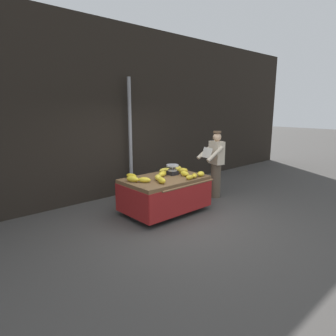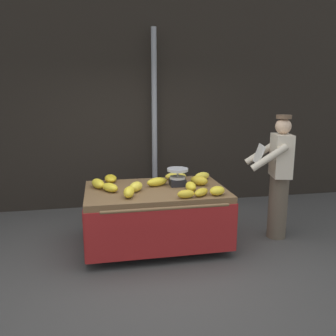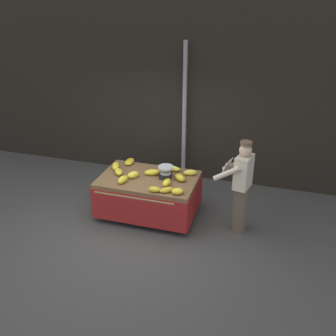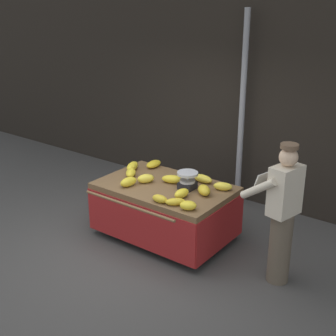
% 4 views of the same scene
% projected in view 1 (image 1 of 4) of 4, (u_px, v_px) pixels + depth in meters
% --- Properties ---
extents(ground_plane, '(60.00, 60.00, 0.00)m').
position_uv_depth(ground_plane, '(182.00, 223.00, 5.87)').
color(ground_plane, '#423F3D').
extents(back_wall, '(16.00, 0.24, 4.35)m').
position_uv_depth(back_wall, '(110.00, 112.00, 7.35)').
color(back_wall, black).
rests_on(back_wall, ground).
extents(street_pole, '(0.09, 0.09, 3.04)m').
position_uv_depth(street_pole, '(130.00, 138.00, 7.51)').
color(street_pole, gray).
rests_on(street_pole, ground).
extents(banana_cart, '(1.81, 1.35, 0.79)m').
position_uv_depth(banana_cart, '(165.00, 187.00, 6.35)').
color(banana_cart, brown).
rests_on(banana_cart, ground).
extents(weighing_scale, '(0.28, 0.28, 0.24)m').
position_uv_depth(weighing_scale, '(173.00, 170.00, 6.55)').
color(weighing_scale, black).
rests_on(weighing_scale, banana_cart).
extents(banana_bunch_0, '(0.33, 0.24, 0.11)m').
position_uv_depth(banana_bunch_0, '(162.00, 174.00, 6.41)').
color(banana_bunch_0, yellow).
rests_on(banana_bunch_0, banana_cart).
extents(banana_bunch_1, '(0.14, 0.25, 0.12)m').
position_uv_depth(banana_bunch_1, '(185.00, 174.00, 6.43)').
color(banana_bunch_1, yellow).
rests_on(banana_bunch_1, banana_cart).
extents(banana_bunch_2, '(0.24, 0.27, 0.12)m').
position_uv_depth(banana_bunch_2, '(158.00, 178.00, 6.06)').
color(banana_bunch_2, yellow).
rests_on(banana_bunch_2, banana_cart).
extents(banana_bunch_3, '(0.31, 0.16, 0.11)m').
position_uv_depth(banana_bunch_3, '(165.00, 170.00, 6.82)').
color(banana_bunch_3, yellow).
rests_on(banana_bunch_3, banana_cart).
extents(banana_bunch_4, '(0.25, 0.22, 0.11)m').
position_uv_depth(banana_bunch_4, '(201.00, 174.00, 6.42)').
color(banana_bunch_4, yellow).
rests_on(banana_bunch_4, banana_cart).
extents(banana_bunch_5, '(0.26, 0.29, 0.11)m').
position_uv_depth(banana_bunch_5, '(144.00, 180.00, 5.89)').
color(banana_bunch_5, yellow).
rests_on(banana_bunch_5, banana_cart).
extents(banana_bunch_6, '(0.26, 0.25, 0.09)m').
position_uv_depth(banana_bunch_6, '(194.00, 176.00, 6.31)').
color(banana_bunch_6, gold).
rests_on(banana_bunch_6, banana_cart).
extents(banana_bunch_7, '(0.23, 0.32, 0.12)m').
position_uv_depth(banana_bunch_7, '(133.00, 179.00, 5.95)').
color(banana_bunch_7, yellow).
rests_on(banana_bunch_7, banana_cart).
extents(banana_bunch_8, '(0.28, 0.27, 0.13)m').
position_uv_depth(banana_bunch_8, '(183.00, 171.00, 6.72)').
color(banana_bunch_8, gold).
rests_on(banana_bunch_8, banana_cart).
extents(banana_bunch_9, '(0.27, 0.20, 0.11)m').
position_uv_depth(banana_bunch_9, '(178.00, 168.00, 7.00)').
color(banana_bunch_9, yellow).
rests_on(banana_bunch_9, banana_cart).
extents(banana_bunch_10, '(0.17, 0.27, 0.13)m').
position_uv_depth(banana_bunch_10, '(161.00, 180.00, 5.82)').
color(banana_bunch_10, yellow).
rests_on(banana_bunch_10, banana_cart).
extents(banana_bunch_11, '(0.21, 0.13, 0.10)m').
position_uv_depth(banana_bunch_11, '(190.00, 177.00, 6.13)').
color(banana_bunch_11, gold).
rests_on(banana_bunch_11, banana_cart).
extents(banana_bunch_12, '(0.18, 0.30, 0.10)m').
position_uv_depth(banana_bunch_12, '(131.00, 176.00, 6.27)').
color(banana_bunch_12, gold).
rests_on(banana_bunch_12, banana_cart).
extents(vendor_person, '(0.65, 0.60, 1.71)m').
position_uv_depth(vendor_person, '(216.00, 164.00, 7.38)').
color(vendor_person, brown).
rests_on(vendor_person, ground).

